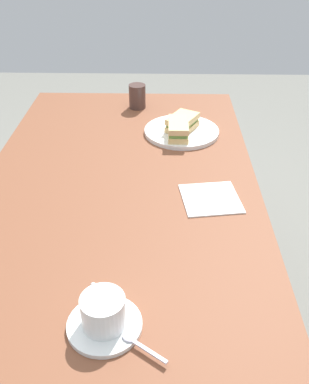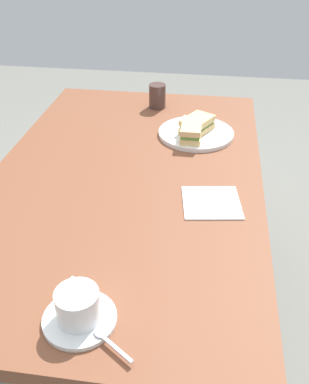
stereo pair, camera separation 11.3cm
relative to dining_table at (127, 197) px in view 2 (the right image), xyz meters
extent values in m
plane|color=slate|center=(0.00, 0.00, -0.62)|extent=(6.00, 6.00, 0.00)
cube|color=brown|center=(0.00, 0.00, 0.06)|extent=(1.31, 0.79, 0.04)
cylinder|color=brown|center=(0.59, -0.33, -0.29)|extent=(0.06, 0.06, 0.66)
cylinder|color=brown|center=(0.59, 0.33, -0.29)|extent=(0.06, 0.06, 0.66)
cylinder|color=white|center=(0.29, -0.19, 0.09)|extent=(0.26, 0.26, 0.01)
cube|color=#E5BB79|center=(0.29, -0.19, 0.11)|extent=(0.14, 0.12, 0.02)
cube|color=olive|center=(0.29, -0.19, 0.12)|extent=(0.13, 0.11, 0.01)
cube|color=#E6C17A|center=(0.29, -0.19, 0.13)|extent=(0.14, 0.12, 0.02)
cube|color=#DABB75|center=(0.24, -0.17, 0.10)|extent=(0.13, 0.07, 0.02)
cube|color=#639746|center=(0.24, -0.17, 0.12)|extent=(0.12, 0.06, 0.01)
cube|color=#D7B67D|center=(0.24, -0.17, 0.14)|extent=(0.13, 0.07, 0.02)
cylinder|color=white|center=(-0.54, -0.02, 0.09)|extent=(0.14, 0.14, 0.01)
cylinder|color=white|center=(-0.54, -0.02, 0.12)|extent=(0.08, 0.08, 0.06)
cylinder|color=#9E764C|center=(-0.54, -0.02, 0.15)|extent=(0.07, 0.07, 0.01)
torus|color=white|center=(-0.49, 0.00, 0.12)|extent=(0.04, 0.03, 0.05)
cube|color=silver|center=(-0.60, -0.10, 0.09)|extent=(0.05, 0.07, 0.00)
ellipsoid|color=silver|center=(-0.57, -0.07, 0.09)|extent=(0.03, 0.03, 0.01)
cube|color=white|center=(-0.11, -0.25, 0.08)|extent=(0.17, 0.17, 0.00)
cylinder|color=#47322D|center=(0.51, -0.02, 0.13)|extent=(0.06, 0.06, 0.09)
camera|label=1|loc=(-1.06, -0.12, 0.74)|focal=40.42mm
camera|label=2|loc=(-1.05, -0.24, 0.74)|focal=40.42mm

